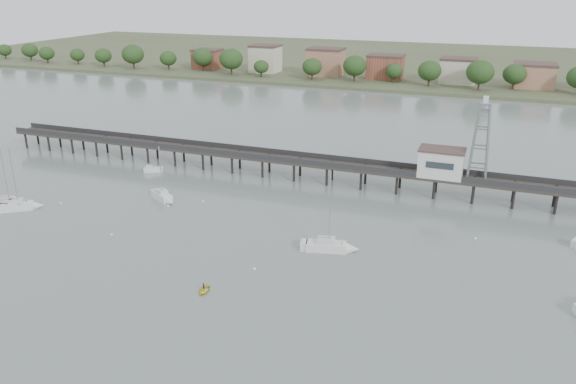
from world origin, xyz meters
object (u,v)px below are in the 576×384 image
pier (313,163)px  sailboat_b (164,198)px  sailboat_c (334,247)px  sailboat_f (23,206)px  sailboat_a (15,205)px  lattice_tower (481,143)px  white_tender (153,170)px  yellow_dinghy (204,291)px

pier → sailboat_b: size_ratio=13.78×
sailboat_c → sailboat_f: bearing=170.6°
sailboat_a → lattice_tower: bearing=11.4°
pier → white_tender: 34.64m
sailboat_a → yellow_dinghy: (45.58, -13.57, -0.64)m
pier → yellow_dinghy: (0.19, -46.72, -3.79)m
pier → sailboat_a: size_ratio=10.71×
white_tender → lattice_tower: bearing=-16.9°
lattice_tower → yellow_dinghy: size_ratio=5.90×
yellow_dinghy → sailboat_c: bearing=46.8°
sailboat_c → sailboat_b: 36.30m
sailboat_a → yellow_dinghy: size_ratio=5.34×
sailboat_c → white_tender: size_ratio=3.11×
sailboat_c → lattice_tower: bearing=44.6°
sailboat_f → sailboat_b: bearing=-5.3°
lattice_tower → sailboat_c: bearing=-122.3°
sailboat_a → sailboat_f: size_ratio=1.16×
pier → white_tender: pier is taller
lattice_tower → sailboat_b: lattice_tower is taller
pier → sailboat_b: (-22.26, -20.59, -3.14)m
pier → sailboat_c: size_ratio=11.21×
sailboat_b → sailboat_f: size_ratio=0.90×
sailboat_b → white_tender: bearing=159.5°
white_tender → yellow_dinghy: 52.48m
sailboat_b → yellow_dinghy: (22.45, -26.13, -0.66)m
pier → yellow_dinghy: 46.87m
pier → sailboat_f: bearing=-143.0°
lattice_tower → sailboat_c: (-18.50, -29.23, -10.46)m
sailboat_b → sailboat_f: 24.76m
white_tender → yellow_dinghy: bearing=-72.4°
sailboat_a → sailboat_c: size_ratio=1.05×
lattice_tower → white_tender: size_ratio=3.60×
pier → white_tender: (-33.81, -6.75, -3.32)m
yellow_dinghy → pier: bearing=83.2°
yellow_dinghy → sailboat_b: bearing=123.7°
sailboat_c → sailboat_a: bearing=170.7°
sailboat_a → white_tender: sailboat_a is taller
pier → sailboat_c: sailboat_c is taller
lattice_tower → white_tender: 66.52m
sailboat_b → white_tender: 18.03m
sailboat_b → lattice_tower: bearing=50.6°
white_tender → sailboat_c: bearing=-48.4°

